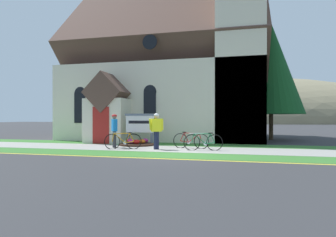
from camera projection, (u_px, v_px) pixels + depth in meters
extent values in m
plane|color=#333335|center=(192.00, 145.00, 15.86)|extent=(140.00, 140.00, 0.00)
cube|color=#99968E|center=(130.00, 148.00, 14.53)|extent=(32.00, 2.72, 0.01)
cube|color=#38722D|center=(110.00, 153.00, 12.33)|extent=(32.00, 1.81, 0.01)
cube|color=#38722D|center=(145.00, 144.00, 16.78)|extent=(24.00, 1.93, 0.01)
cube|color=yellow|center=(98.00, 156.00, 11.31)|extent=(28.00, 0.16, 0.01)
cube|color=beige|center=(170.00, 105.00, 22.82)|extent=(13.34, 10.54, 4.92)
cube|color=brown|center=(170.00, 53.00, 22.81)|extent=(13.84, 10.73, 10.73)
cube|color=beige|center=(240.00, 49.00, 17.79)|extent=(2.81, 2.81, 11.27)
cube|color=beige|center=(107.00, 121.00, 17.52)|extent=(2.40, 1.60, 2.60)
cube|color=brown|center=(107.00, 93.00, 17.51)|extent=(2.40, 1.80, 2.40)
cube|color=maroon|center=(101.00, 125.00, 16.72)|extent=(1.00, 0.06, 2.10)
cube|color=black|center=(80.00, 108.00, 18.81)|extent=(0.76, 0.06, 1.90)
cone|color=black|center=(80.00, 93.00, 18.81)|extent=(0.80, 0.06, 0.80)
cube|color=black|center=(150.00, 107.00, 17.68)|extent=(0.76, 0.06, 1.90)
cone|color=black|center=(150.00, 91.00, 17.68)|extent=(0.80, 0.06, 0.80)
cylinder|color=black|center=(150.00, 42.00, 17.67)|extent=(0.90, 0.06, 0.90)
cube|color=slate|center=(128.00, 138.00, 16.45)|extent=(0.12, 0.12, 0.67)
cube|color=slate|center=(152.00, 139.00, 16.12)|extent=(0.12, 0.12, 0.67)
cube|color=white|center=(140.00, 124.00, 16.28)|extent=(1.62, 0.08, 0.92)
cube|color=slate|center=(140.00, 115.00, 16.28)|extent=(1.74, 0.12, 0.12)
cube|color=black|center=(140.00, 122.00, 16.24)|extent=(1.30, 0.01, 0.16)
cylinder|color=#382319|center=(137.00, 144.00, 15.78)|extent=(1.88, 1.88, 0.10)
ellipsoid|color=orange|center=(142.00, 141.00, 15.76)|extent=(0.36, 0.36, 0.24)
ellipsoid|color=#CC338C|center=(145.00, 141.00, 16.34)|extent=(0.36, 0.36, 0.24)
ellipsoid|color=red|center=(130.00, 141.00, 16.07)|extent=(0.36, 0.36, 0.24)
ellipsoid|color=#CC338C|center=(131.00, 141.00, 15.72)|extent=(0.36, 0.36, 0.24)
ellipsoid|color=red|center=(136.00, 142.00, 15.51)|extent=(0.36, 0.36, 0.24)
torus|color=black|center=(180.00, 141.00, 14.48)|extent=(0.74, 0.14, 0.74)
torus|color=black|center=(201.00, 141.00, 14.08)|extent=(0.74, 0.14, 0.74)
cylinder|color=#A51E19|center=(194.00, 138.00, 14.22)|extent=(0.57, 0.12, 0.44)
cylinder|color=#A51E19|center=(192.00, 133.00, 14.26)|extent=(0.78, 0.15, 0.07)
cylinder|color=#A51E19|center=(186.00, 137.00, 14.36)|extent=(0.27, 0.07, 0.46)
cylinder|color=#A51E19|center=(184.00, 141.00, 14.40)|extent=(0.43, 0.10, 0.09)
cylinder|color=#A51E19|center=(182.00, 137.00, 14.44)|extent=(0.23, 0.07, 0.41)
cylinder|color=#A51E19|center=(200.00, 138.00, 14.10)|extent=(0.12, 0.05, 0.37)
ellipsoid|color=black|center=(184.00, 132.00, 14.41)|extent=(0.25, 0.11, 0.05)
cylinder|color=silver|center=(200.00, 133.00, 14.11)|extent=(0.44, 0.09, 0.03)
cylinder|color=silver|center=(189.00, 142.00, 14.32)|extent=(0.18, 0.05, 0.18)
torus|color=black|center=(134.00, 141.00, 14.07)|extent=(0.70, 0.32, 0.74)
torus|color=black|center=(112.00, 142.00, 13.92)|extent=(0.70, 0.32, 0.74)
cylinder|color=orange|center=(120.00, 138.00, 13.97)|extent=(0.52, 0.24, 0.47)
cylinder|color=orange|center=(122.00, 133.00, 13.99)|extent=(0.71, 0.32, 0.04)
cylinder|color=orange|center=(128.00, 138.00, 14.03)|extent=(0.25, 0.13, 0.46)
cylinder|color=orange|center=(129.00, 142.00, 14.04)|extent=(0.39, 0.19, 0.09)
cylinder|color=orange|center=(132.00, 137.00, 14.06)|extent=(0.21, 0.12, 0.40)
cylinder|color=orange|center=(113.00, 138.00, 13.93)|extent=(0.12, 0.08, 0.40)
ellipsoid|color=black|center=(130.00, 133.00, 14.04)|extent=(0.25, 0.17, 0.05)
cylinder|color=silver|center=(114.00, 133.00, 13.93)|extent=(0.42, 0.19, 0.03)
cylinder|color=silver|center=(125.00, 143.00, 14.01)|extent=(0.17, 0.09, 0.18)
torus|color=black|center=(215.00, 143.00, 13.37)|extent=(0.74, 0.19, 0.75)
torus|color=black|center=(192.00, 143.00, 13.40)|extent=(0.74, 0.19, 0.75)
cylinder|color=#19723F|center=(200.00, 139.00, 13.39)|extent=(0.55, 0.15, 0.47)
cylinder|color=#19723F|center=(202.00, 134.00, 13.39)|extent=(0.75, 0.20, 0.04)
cylinder|color=#19723F|center=(208.00, 139.00, 13.38)|extent=(0.26, 0.09, 0.47)
cylinder|color=#19723F|center=(210.00, 143.00, 13.38)|extent=(0.41, 0.12, 0.09)
cylinder|color=#19723F|center=(213.00, 138.00, 13.37)|extent=(0.22, 0.08, 0.42)
cylinder|color=#19723F|center=(193.00, 138.00, 13.40)|extent=(0.12, 0.06, 0.40)
ellipsoid|color=black|center=(211.00, 133.00, 13.37)|extent=(0.25, 0.13, 0.05)
cylinder|color=silver|center=(194.00, 133.00, 13.40)|extent=(0.44, 0.12, 0.03)
cylinder|color=silver|center=(206.00, 144.00, 13.38)|extent=(0.18, 0.06, 0.18)
cylinder|color=#191E38|center=(155.00, 141.00, 13.76)|extent=(0.15, 0.15, 0.84)
cylinder|color=#191E38|center=(157.00, 141.00, 13.80)|extent=(0.15, 0.15, 0.84)
cube|color=yellow|center=(156.00, 125.00, 13.78)|extent=(0.50, 0.44, 0.61)
sphere|color=tan|center=(156.00, 116.00, 13.78)|extent=(0.22, 0.22, 0.22)
ellipsoid|color=silver|center=(156.00, 115.00, 13.78)|extent=(0.34, 0.35, 0.15)
cylinder|color=yellow|center=(150.00, 124.00, 13.71)|extent=(0.09, 0.23, 0.55)
cylinder|color=yellow|center=(162.00, 124.00, 13.85)|extent=(0.09, 0.10, 0.55)
cylinder|color=#2D2D33|center=(114.00, 139.00, 14.63)|extent=(0.15, 0.15, 0.82)
cylinder|color=#2D2D33|center=(115.00, 140.00, 14.51)|extent=(0.15, 0.15, 0.82)
cube|color=blue|center=(114.00, 125.00, 14.57)|extent=(0.44, 0.49, 0.60)
sphere|color=#936B51|center=(114.00, 117.00, 14.57)|extent=(0.21, 0.21, 0.21)
ellipsoid|color=red|center=(114.00, 116.00, 14.57)|extent=(0.34, 0.34, 0.15)
cylinder|color=blue|center=(114.00, 124.00, 14.84)|extent=(0.09, 0.17, 0.54)
cylinder|color=blue|center=(115.00, 125.00, 14.30)|extent=(0.09, 0.23, 0.54)
cylinder|color=#3D2D1E|center=(271.00, 127.00, 19.95)|extent=(0.28, 0.28, 1.73)
cone|color=#14471E|center=(271.00, 68.00, 19.94)|extent=(4.34, 4.34, 6.17)
ellipsoid|color=#847A5B|center=(247.00, 122.00, 89.21)|extent=(87.24, 52.39, 26.00)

